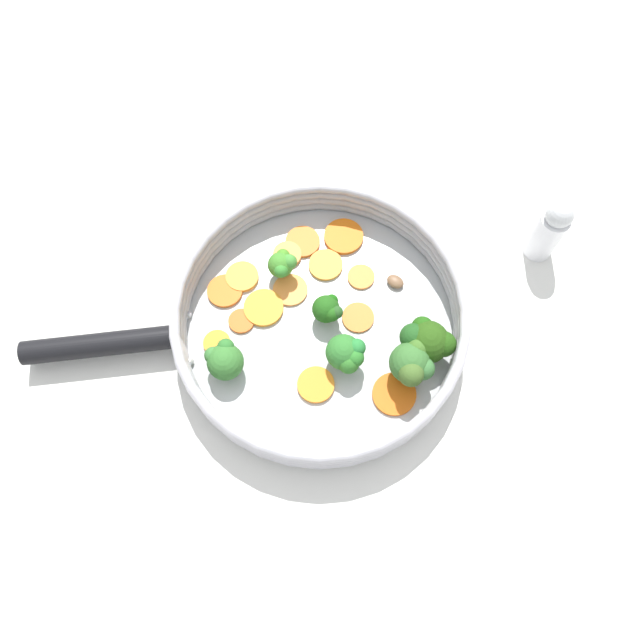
% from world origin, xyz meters
% --- Properties ---
extents(ground_plane, '(4.00, 4.00, 0.00)m').
position_xyz_m(ground_plane, '(0.00, 0.00, 0.00)').
color(ground_plane, silver).
extents(skillet, '(0.31, 0.31, 0.01)m').
position_xyz_m(skillet, '(0.00, 0.00, 0.01)').
color(skillet, '#B2B5B7').
rests_on(skillet, ground_plane).
extents(skillet_rim_wall, '(0.32, 0.32, 0.05)m').
position_xyz_m(skillet_rim_wall, '(0.00, 0.00, 0.04)').
color(skillet_rim_wall, '#B7B5BD').
rests_on(skillet_rim_wall, skillet).
extents(skillet_handle, '(0.17, 0.04, 0.03)m').
position_xyz_m(skillet_handle, '(-0.24, 0.02, 0.03)').
color(skillet_handle, black).
rests_on(skillet_handle, skillet).
extents(skillet_rivet_left, '(0.01, 0.01, 0.01)m').
position_xyz_m(skillet_rivet_left, '(-0.15, 0.04, 0.02)').
color(skillet_rivet_left, '#B5B3BC').
rests_on(skillet_rivet_left, skillet).
extents(skillet_rivet_right, '(0.01, 0.01, 0.01)m').
position_xyz_m(skillet_rivet_right, '(-0.15, -0.02, 0.02)').
color(skillet_rivet_right, '#B0B2B4').
rests_on(skillet_rivet_right, skillet).
extents(carrot_slice_0, '(0.05, 0.05, 0.01)m').
position_xyz_m(carrot_slice_0, '(-0.08, 0.08, 0.01)').
color(carrot_slice_0, orange).
rests_on(carrot_slice_0, skillet).
extents(carrot_slice_1, '(0.06, 0.06, 0.00)m').
position_xyz_m(carrot_slice_1, '(0.06, -0.10, 0.01)').
color(carrot_slice_1, '#DA5D12').
rests_on(carrot_slice_1, skillet).
extents(carrot_slice_2, '(0.07, 0.07, 0.01)m').
position_xyz_m(carrot_slice_2, '(0.05, 0.11, 0.01)').
color(carrot_slice_2, orange).
rests_on(carrot_slice_2, skillet).
extents(carrot_slice_3, '(0.04, 0.04, 0.01)m').
position_xyz_m(carrot_slice_3, '(-0.02, 0.09, 0.02)').
color(carrot_slice_3, orange).
rests_on(carrot_slice_3, skillet).
extents(carrot_slice_4, '(0.06, 0.06, 0.00)m').
position_xyz_m(carrot_slice_4, '(0.02, 0.07, 0.01)').
color(carrot_slice_4, orange).
rests_on(carrot_slice_4, skillet).
extents(carrot_slice_5, '(0.06, 0.06, 0.00)m').
position_xyz_m(carrot_slice_5, '(-0.03, 0.05, 0.01)').
color(carrot_slice_5, orange).
rests_on(carrot_slice_5, skillet).
extents(carrot_slice_6, '(0.04, 0.04, 0.00)m').
position_xyz_m(carrot_slice_6, '(0.06, 0.05, 0.01)').
color(carrot_slice_6, orange).
rests_on(carrot_slice_6, skillet).
extents(carrot_slice_7, '(0.05, 0.05, 0.00)m').
position_xyz_m(carrot_slice_7, '(0.04, -0.00, 0.01)').
color(carrot_slice_7, orange).
rests_on(carrot_slice_7, skillet).
extents(carrot_slice_8, '(0.04, 0.04, 0.00)m').
position_xyz_m(carrot_slice_8, '(-0.09, 0.02, 0.01)').
color(carrot_slice_8, '#DA5E1C').
rests_on(carrot_slice_8, skillet).
extents(carrot_slice_9, '(0.06, 0.06, 0.00)m').
position_xyz_m(carrot_slice_9, '(-0.10, 0.06, 0.01)').
color(carrot_slice_9, orange).
rests_on(carrot_slice_9, skillet).
extents(carrot_slice_10, '(0.05, 0.05, 0.01)m').
position_xyz_m(carrot_slice_10, '(-0.02, -0.07, 0.01)').
color(carrot_slice_10, orange).
rests_on(carrot_slice_10, skillet).
extents(carrot_slice_11, '(0.06, 0.06, 0.01)m').
position_xyz_m(carrot_slice_11, '(-0.06, 0.03, 0.01)').
color(carrot_slice_11, orange).
rests_on(carrot_slice_11, skillet).
extents(carrot_slice_12, '(0.04, 0.04, 0.00)m').
position_xyz_m(carrot_slice_12, '(-0.12, 0.00, 0.01)').
color(carrot_slice_12, orange).
rests_on(carrot_slice_12, skillet).
extents(carrot_slice_13, '(0.06, 0.06, 0.00)m').
position_xyz_m(carrot_slice_13, '(0.00, 0.11, 0.01)').
color(carrot_slice_13, orange).
rests_on(carrot_slice_13, skillet).
extents(broccoli_floret_0, '(0.03, 0.03, 0.04)m').
position_xyz_m(broccoli_floret_0, '(0.01, 0.01, 0.04)').
color(broccoli_floret_0, olive).
rests_on(broccoli_floret_0, skillet).
extents(broccoli_floret_1, '(0.04, 0.04, 0.05)m').
position_xyz_m(broccoli_floret_1, '(0.02, -0.05, 0.04)').
color(broccoli_floret_1, '#7B9960').
rests_on(broccoli_floret_1, skillet).
extents(broccoli_floret_2, '(0.05, 0.05, 0.05)m').
position_xyz_m(broccoli_floret_2, '(0.08, -0.07, 0.05)').
color(broccoli_floret_2, '#7C9E5F').
rests_on(broccoli_floret_2, skillet).
extents(broccoli_floret_3, '(0.06, 0.05, 0.05)m').
position_xyz_m(broccoli_floret_3, '(0.11, -0.05, 0.04)').
color(broccoli_floret_3, '#80B368').
rests_on(broccoli_floret_3, skillet).
extents(broccoli_floret_4, '(0.04, 0.04, 0.04)m').
position_xyz_m(broccoli_floret_4, '(-0.11, -0.03, 0.04)').
color(broccoli_floret_4, '#8DA76B').
rests_on(broccoli_floret_4, skillet).
extents(broccoli_floret_5, '(0.03, 0.04, 0.04)m').
position_xyz_m(broccoli_floret_5, '(-0.03, 0.07, 0.04)').
color(broccoli_floret_5, '#80A86F').
rests_on(broccoli_floret_5, skillet).
extents(mushroom_piece_0, '(0.03, 0.03, 0.01)m').
position_xyz_m(mushroom_piece_0, '(0.10, 0.03, 0.02)').
color(mushroom_piece_0, brown).
rests_on(mushroom_piece_0, skillet).
extents(salt_shaker, '(0.03, 0.03, 0.10)m').
position_xyz_m(salt_shaker, '(0.28, 0.05, 0.05)').
color(salt_shaker, white).
rests_on(salt_shaker, ground_plane).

